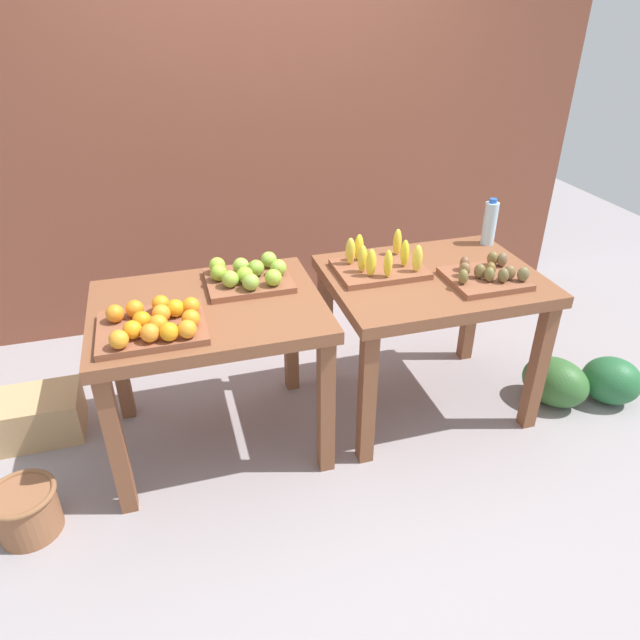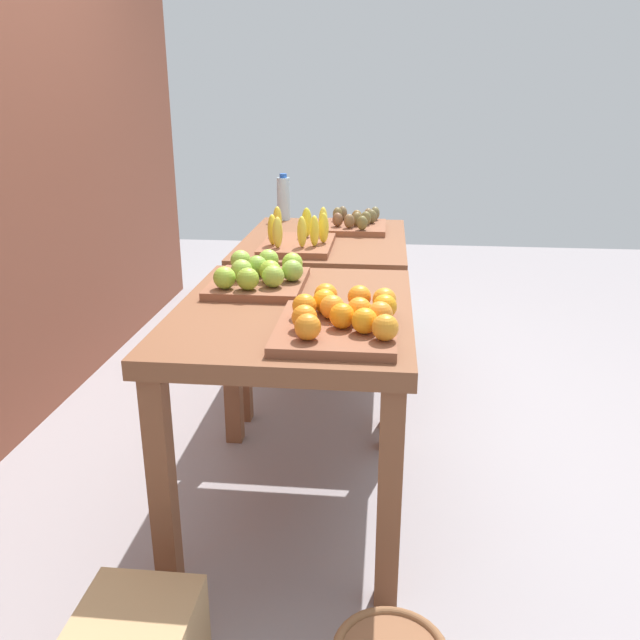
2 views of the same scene
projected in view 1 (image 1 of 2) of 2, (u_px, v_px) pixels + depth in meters
The scene contains 12 objects.
ground_plane at pixel (325, 419), 3.13m from camera, with size 8.00×8.00×0.00m, color gray.
back_wall at pixel (262, 88), 3.50m from camera, with size 4.40×0.12×3.00m, color brown.
display_table_left at pixel (210, 327), 2.66m from camera, with size 1.04×0.80×0.79m.
display_table_right at pixel (431, 296), 2.93m from camera, with size 1.04×0.80×0.79m.
orange_bin at pixel (155, 323), 2.37m from camera, with size 0.44×0.38×0.11m.
apple_bin at pixel (248, 275), 2.76m from camera, with size 0.40×0.35×0.11m.
banana_crate at pixel (380, 264), 2.87m from camera, with size 0.44×0.32×0.17m.
kiwi_bin at pixel (486, 275), 2.78m from camera, with size 0.36×0.32×0.10m.
water_bottle at pixel (490, 223), 3.15m from camera, with size 0.07×0.07×0.26m.
watermelon_pile at pixel (581, 381), 3.20m from camera, with size 0.73×0.51×0.27m.
wicker_basket at pixel (26, 510), 2.44m from camera, with size 0.28×0.28×0.23m.
cardboard_produce_box at pixel (41, 415), 2.97m from camera, with size 0.40×0.30×0.24m, color tan.
Camera 1 is at (-0.71, -2.33, 2.04)m, focal length 32.40 mm.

